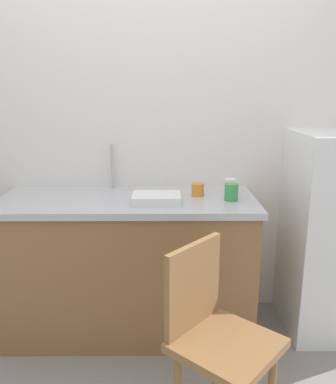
# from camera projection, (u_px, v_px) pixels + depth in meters

# --- Properties ---
(back_wall) EXTENTS (4.80, 0.10, 2.40)m
(back_wall) POSITION_uv_depth(u_px,v_px,m) (149.00, 140.00, 2.68)
(back_wall) COLOR white
(back_wall) RESTS_ON ground_plane
(cabinet_base) EXTENTS (1.53, 0.60, 0.85)m
(cabinet_base) POSITION_uv_depth(u_px,v_px,m) (129.00, 268.00, 2.54)
(cabinet_base) COLOR olive
(cabinet_base) RESTS_ON ground_plane
(countertop) EXTENTS (1.57, 0.64, 0.04)m
(countertop) POSITION_uv_depth(u_px,v_px,m) (127.00, 201.00, 2.43)
(countertop) COLOR #B7B7BC
(countertop) RESTS_ON cabinet_base
(faucet) EXTENTS (0.02, 0.02, 0.30)m
(faucet) POSITION_uv_depth(u_px,v_px,m) (112.00, 166.00, 2.63)
(faucet) COLOR #B7B7BC
(faucet) RESTS_ON countertop
(refrigerator) EXTENTS (0.57, 0.56, 1.29)m
(refrigerator) POSITION_uv_depth(u_px,v_px,m) (336.00, 235.00, 2.51)
(refrigerator) COLOR white
(refrigerator) RESTS_ON ground_plane
(chair) EXTENTS (0.56, 0.56, 0.89)m
(chair) POSITION_uv_depth(u_px,v_px,m) (215.00, 334.00, 1.74)
(chair) COLOR olive
(chair) RESTS_ON ground_plane
(dish_tray) EXTENTS (0.28, 0.20, 0.05)m
(dish_tray) POSITION_uv_depth(u_px,v_px,m) (156.00, 198.00, 2.32)
(dish_tray) COLOR white
(dish_tray) RESTS_ON countertop
(cup_green) EXTENTS (0.08, 0.08, 0.10)m
(cup_green) POSITION_uv_depth(u_px,v_px,m) (231.00, 192.00, 2.36)
(cup_green) COLOR green
(cup_green) RESTS_ON countertop
(cup_orange) EXTENTS (0.08, 0.08, 0.08)m
(cup_orange) POSITION_uv_depth(u_px,v_px,m) (198.00, 190.00, 2.46)
(cup_orange) COLOR orange
(cup_orange) RESTS_ON countertop
(cup_white) EXTENTS (0.07, 0.07, 0.10)m
(cup_white) POSITION_uv_depth(u_px,v_px,m) (230.00, 187.00, 2.47)
(cup_white) COLOR white
(cup_white) RESTS_ON countertop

